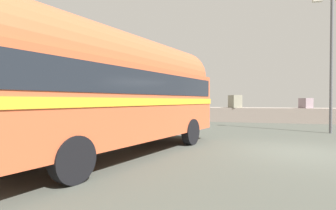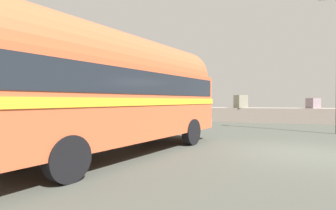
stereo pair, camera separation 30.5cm
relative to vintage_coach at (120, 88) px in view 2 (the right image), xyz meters
The scene contains 4 objects.
ground 6.00m from the vintage_coach, 16.37° to the left, with size 32.00×26.00×0.02m.
breakwater 14.54m from the vintage_coach, 67.84° to the left, with size 31.36×2.19×2.38m.
vintage_coach is the anchor object (origin of this frame).
lamp_post 10.90m from the vintage_coach, 41.90° to the left, with size 0.89×0.37×6.87m.
Camera 2 is at (-1.78, -8.74, 1.67)m, focal length 27.40 mm.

